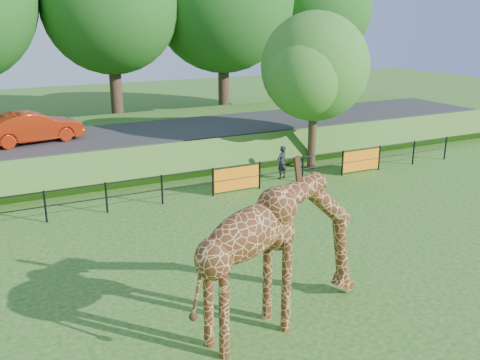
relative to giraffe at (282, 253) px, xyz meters
The scene contains 9 objects.
ground 1.78m from the giraffe, 72.98° to the left, with size 90.00×90.00×0.00m, color #1F5314.
giraffe is the anchor object (origin of this frame).
perimeter_fence 8.70m from the giraffe, 88.73° to the left, with size 28.07×0.10×1.10m, color black, non-canonical shape.
embankment 16.16m from the giraffe, 89.32° to the left, with size 40.00×9.00×1.30m, color #1F5314.
road 14.63m from the giraffe, 89.25° to the left, with size 40.00×5.00×0.12m, color #28282B.
car_red 14.97m from the giraffe, 102.99° to the left, with size 1.39×3.98×1.31m, color red.
visitor 11.03m from the giraffe, 58.93° to the left, with size 0.51×0.33×1.40m, color black.
tree_east 13.14m from the giraffe, 52.79° to the left, with size 5.40×4.71×6.76m.
bg_tree_line 23.38m from the giraffe, 84.74° to the left, with size 37.30×8.80×11.82m.
Camera 1 is at (-5.69, -9.55, 6.52)m, focal length 40.00 mm.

